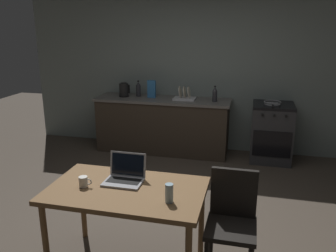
{
  "coord_description": "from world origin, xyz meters",
  "views": [
    {
      "loc": [
        0.86,
        -3.19,
        2.03
      ],
      "look_at": [
        -0.07,
        0.64,
        0.88
      ],
      "focal_mm": 37.4,
      "sensor_mm": 36.0,
      "label": 1
    }
  ],
  "objects_px": {
    "frying_pan": "(272,103)",
    "drinking_glass": "(169,193)",
    "chair": "(232,217)",
    "electric_kettle": "(124,90)",
    "laptop": "(125,176)",
    "stove_oven": "(271,132)",
    "bottle": "(215,94)",
    "bottle_b": "(138,89)",
    "coffee_mug": "(84,182)",
    "cereal_box": "(152,89)",
    "dining_table": "(127,197)",
    "dish_rack": "(185,97)"
  },
  "relations": [
    {
      "from": "frying_pan",
      "to": "drinking_glass",
      "type": "distance_m",
      "value": 3.11
    },
    {
      "from": "chair",
      "to": "electric_kettle",
      "type": "bearing_deg",
      "value": 103.92
    },
    {
      "from": "laptop",
      "to": "drinking_glass",
      "type": "bearing_deg",
      "value": -28.96
    },
    {
      "from": "chair",
      "to": "drinking_glass",
      "type": "height_order",
      "value": "chair"
    },
    {
      "from": "laptop",
      "to": "chair",
      "type": "bearing_deg",
      "value": 2.65
    },
    {
      "from": "stove_oven",
      "to": "bottle",
      "type": "height_order",
      "value": "bottle"
    },
    {
      "from": "drinking_glass",
      "to": "bottle_b",
      "type": "xyz_separation_m",
      "value": [
        -1.27,
        3.1,
        0.18
      ]
    },
    {
      "from": "frying_pan",
      "to": "bottle_b",
      "type": "distance_m",
      "value": 2.12
    },
    {
      "from": "chair",
      "to": "electric_kettle",
      "type": "height_order",
      "value": "electric_kettle"
    },
    {
      "from": "stove_oven",
      "to": "electric_kettle",
      "type": "relative_size",
      "value": 3.79
    },
    {
      "from": "coffee_mug",
      "to": "bottle_b",
      "type": "distance_m",
      "value": 3.06
    },
    {
      "from": "cereal_box",
      "to": "frying_pan",
      "type": "bearing_deg",
      "value": -1.48
    },
    {
      "from": "chair",
      "to": "frying_pan",
      "type": "relative_size",
      "value": 2.12
    },
    {
      "from": "laptop",
      "to": "cereal_box",
      "type": "height_order",
      "value": "cereal_box"
    },
    {
      "from": "chair",
      "to": "stove_oven",
      "type": "bearing_deg",
      "value": 59.73
    },
    {
      "from": "dining_table",
      "to": "bottle_b",
      "type": "xyz_separation_m",
      "value": [
        -0.87,
        2.96,
        0.33
      ]
    },
    {
      "from": "electric_kettle",
      "to": "coffee_mug",
      "type": "height_order",
      "value": "electric_kettle"
    },
    {
      "from": "laptop",
      "to": "bottle",
      "type": "bearing_deg",
      "value": 81.57
    },
    {
      "from": "stove_oven",
      "to": "chair",
      "type": "relative_size",
      "value": 0.98
    },
    {
      "from": "dining_table",
      "to": "laptop",
      "type": "height_order",
      "value": "laptop"
    },
    {
      "from": "cereal_box",
      "to": "dish_rack",
      "type": "relative_size",
      "value": 0.82
    },
    {
      "from": "chair",
      "to": "laptop",
      "type": "xyz_separation_m",
      "value": [
        -0.91,
        -0.03,
        0.27
      ]
    },
    {
      "from": "laptop",
      "to": "electric_kettle",
      "type": "distance_m",
      "value": 2.95
    },
    {
      "from": "bottle_b",
      "to": "frying_pan",
      "type": "bearing_deg",
      "value": -2.93
    },
    {
      "from": "laptop",
      "to": "dish_rack",
      "type": "distance_m",
      "value": 2.76
    },
    {
      "from": "stove_oven",
      "to": "dining_table",
      "type": "xyz_separation_m",
      "value": [
        -1.27,
        -2.87,
        0.23
      ]
    },
    {
      "from": "dining_table",
      "to": "bottle",
      "type": "bearing_deg",
      "value": 82.1
    },
    {
      "from": "electric_kettle",
      "to": "cereal_box",
      "type": "relative_size",
      "value": 0.83
    },
    {
      "from": "bottle",
      "to": "drinking_glass",
      "type": "xyz_separation_m",
      "value": [
        -0.0,
        -2.97,
        -0.18
      ]
    },
    {
      "from": "frying_pan",
      "to": "cereal_box",
      "type": "bearing_deg",
      "value": 178.52
    },
    {
      "from": "stove_oven",
      "to": "drinking_glass",
      "type": "height_order",
      "value": "drinking_glass"
    },
    {
      "from": "stove_oven",
      "to": "coffee_mug",
      "type": "distance_m",
      "value": 3.36
    },
    {
      "from": "frying_pan",
      "to": "bottle_b",
      "type": "bearing_deg",
      "value": 177.07
    },
    {
      "from": "electric_kettle",
      "to": "cereal_box",
      "type": "bearing_deg",
      "value": 2.47
    },
    {
      "from": "stove_oven",
      "to": "chair",
      "type": "distance_m",
      "value": 2.76
    },
    {
      "from": "laptop",
      "to": "bottle_b",
      "type": "bearing_deg",
      "value": 107.05
    },
    {
      "from": "electric_kettle",
      "to": "bottle_b",
      "type": "distance_m",
      "value": 0.24
    },
    {
      "from": "bottle",
      "to": "dish_rack",
      "type": "distance_m",
      "value": 0.49
    },
    {
      "from": "bottle",
      "to": "frying_pan",
      "type": "xyz_separation_m",
      "value": [
        0.85,
        0.02,
        -0.09
      ]
    },
    {
      "from": "chair",
      "to": "electric_kettle",
      "type": "distance_m",
      "value": 3.39
    },
    {
      "from": "electric_kettle",
      "to": "dish_rack",
      "type": "relative_size",
      "value": 0.68
    },
    {
      "from": "frying_pan",
      "to": "dish_rack",
      "type": "distance_m",
      "value": 1.33
    },
    {
      "from": "stove_oven",
      "to": "electric_kettle",
      "type": "xyz_separation_m",
      "value": [
        -2.36,
        0.0,
        0.55
      ]
    },
    {
      "from": "drinking_glass",
      "to": "frying_pan",
      "type": "bearing_deg",
      "value": 74.06
    },
    {
      "from": "cereal_box",
      "to": "bottle_b",
      "type": "height_order",
      "value": "cereal_box"
    },
    {
      "from": "dining_table",
      "to": "coffee_mug",
      "type": "distance_m",
      "value": 0.37
    },
    {
      "from": "laptop",
      "to": "cereal_box",
      "type": "xyz_separation_m",
      "value": [
        -0.57,
        2.78,
        0.23
      ]
    },
    {
      "from": "laptop",
      "to": "dish_rack",
      "type": "height_order",
      "value": "dish_rack"
    },
    {
      "from": "laptop",
      "to": "dish_rack",
      "type": "relative_size",
      "value": 0.94
    },
    {
      "from": "coffee_mug",
      "to": "cereal_box",
      "type": "height_order",
      "value": "cereal_box"
    }
  ]
}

